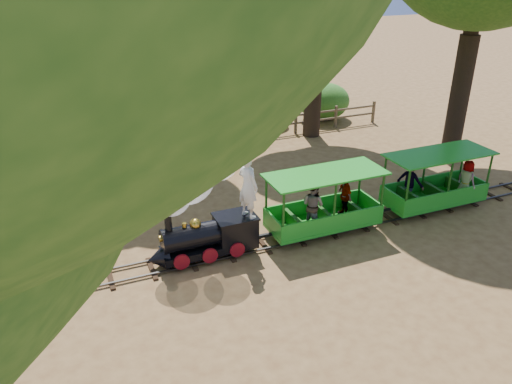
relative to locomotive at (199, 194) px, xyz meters
name	(u,v)px	position (x,y,z in m)	size (l,w,h in m)	color
ground	(263,245)	(1.68, -0.06, -1.82)	(90.00, 90.00, 0.00)	#A17745
track	(263,243)	(1.68, -0.06, -1.75)	(22.00, 1.00, 0.10)	#3F3D3A
locomotive	(199,194)	(0.00, 0.00, 0.00)	(2.89, 1.33, 3.25)	black
carriage_front	(324,207)	(3.48, -0.08, -1.03)	(3.26, 1.33, 1.70)	green
carriage_rear	(432,185)	(7.21, -0.05, -1.02)	(3.26, 1.37, 1.70)	green
fence	(183,135)	(1.68, 7.94, -1.24)	(18.10, 0.10, 1.00)	brown
shrub_mid_w	(173,117)	(1.64, 9.24, -0.87)	(2.73, 2.10, 1.89)	#2D6B1E
shrub_mid_e	(267,113)	(5.91, 9.24, -1.16)	(1.89, 1.46, 1.31)	#2D6B1E
shrub_east	(324,102)	(8.82, 9.24, -0.96)	(2.46, 1.90, 1.71)	#2D6B1E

